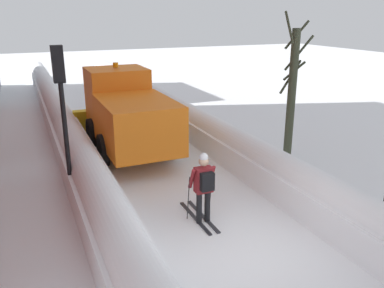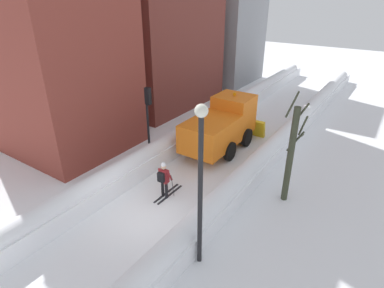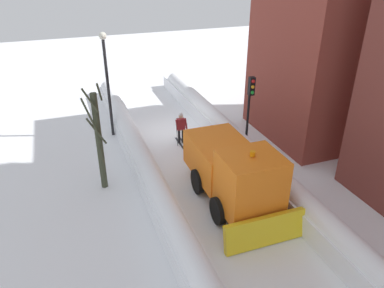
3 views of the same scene
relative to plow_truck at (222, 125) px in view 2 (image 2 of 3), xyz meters
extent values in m
plane|color=white|center=(0.49, 2.48, -1.48)|extent=(80.00, 80.00, 0.00)
cube|color=white|center=(-2.03, 2.48, -1.04)|extent=(1.10, 36.00, 0.87)
cylinder|color=white|center=(-2.03, 2.48, -0.61)|extent=(0.90, 34.20, 0.90)
cube|color=white|center=(3.01, 2.48, -1.08)|extent=(1.10, 36.00, 0.78)
cylinder|color=white|center=(3.01, 2.48, -0.69)|extent=(0.90, 34.20, 0.90)
cube|color=brown|center=(-8.39, -4.61, 3.86)|extent=(7.83, 6.36, 10.67)
cube|color=gray|center=(-8.39, 14.13, 3.76)|extent=(7.41, 6.80, 10.48)
cube|color=orange|center=(0.00, -1.32, -0.08)|extent=(2.30, 3.40, 1.60)
cube|color=orange|center=(0.00, 1.38, 0.27)|extent=(2.20, 2.00, 2.30)
cube|color=black|center=(0.00, 2.34, 0.78)|extent=(1.85, 0.06, 1.01)
cube|color=yellow|center=(0.00, 2.73, -0.93)|extent=(3.20, 0.46, 1.13)
cylinder|color=orange|center=(0.00, 1.38, 1.54)|extent=(0.20, 0.20, 0.18)
cylinder|color=black|center=(-1.15, 1.08, -0.93)|extent=(0.25, 1.10, 1.10)
cylinder|color=black|center=(1.15, 1.08, -0.93)|extent=(0.25, 1.10, 1.10)
cylinder|color=black|center=(-1.15, -1.12, -0.93)|extent=(0.25, 1.10, 1.10)
cylinder|color=black|center=(1.15, -1.12, -0.93)|extent=(0.25, 1.10, 1.10)
cylinder|color=black|center=(0.20, -5.91, -1.07)|extent=(0.14, 0.14, 0.82)
cylinder|color=black|center=(0.42, -5.91, -1.07)|extent=(0.14, 0.14, 0.82)
cube|color=maroon|center=(0.31, -5.91, -0.35)|extent=(0.42, 0.26, 0.62)
cube|color=black|center=(0.31, -6.12, -0.32)|extent=(0.32, 0.16, 0.44)
sphere|color=tan|center=(0.31, -5.91, 0.12)|extent=(0.24, 0.24, 0.24)
sphere|color=silver|center=(0.31, -5.91, 0.22)|extent=(0.22, 0.22, 0.22)
cylinder|color=maroon|center=(0.05, -5.81, -0.32)|extent=(0.09, 0.33, 0.56)
cylinder|color=maroon|center=(0.57, -5.81, -0.32)|extent=(0.09, 0.33, 0.56)
cube|color=black|center=(0.20, -5.66, -1.46)|extent=(0.09, 1.80, 0.03)
cube|color=black|center=(0.42, -5.66, -1.46)|extent=(0.09, 1.80, 0.03)
cylinder|color=#262628|center=(0.01, -5.69, -0.88)|extent=(0.02, 0.19, 1.19)
cylinder|color=#262628|center=(0.61, -5.69, -0.88)|extent=(0.02, 0.19, 1.19)
cylinder|color=black|center=(-2.51, -3.65, 0.16)|extent=(0.12, 0.12, 3.27)
cube|color=black|center=(-2.51, -3.51, 2.24)|extent=(0.28, 0.24, 0.90)
sphere|color=red|center=(-2.51, -3.38, 2.52)|extent=(0.18, 0.18, 0.18)
sphere|color=gold|center=(-2.51, -3.38, 2.24)|extent=(0.18, 0.18, 0.18)
sphere|color=green|center=(-2.51, -3.38, 1.96)|extent=(0.18, 0.18, 0.18)
cylinder|color=black|center=(3.70, -8.23, 1.25)|extent=(0.16, 0.16, 5.45)
sphere|color=silver|center=(3.70, -8.23, 4.15)|extent=(0.40, 0.40, 0.40)
cylinder|color=#383C2B|center=(4.94, -2.98, 0.74)|extent=(0.28, 0.28, 4.44)
cylinder|color=#383C2B|center=(5.21, -2.82, 2.15)|extent=(0.50, 0.87, 1.24)
cylinder|color=#383C2B|center=(4.99, -2.76, 1.36)|extent=(0.70, 0.24, 1.15)
cylinder|color=#383C2B|center=(4.69, -2.90, 3.00)|extent=(0.27, 0.78, 0.99)
cylinder|color=#383C2B|center=(5.10, -2.79, 2.74)|extent=(0.58, 0.55, 0.97)
cylinder|color=#383C2B|center=(5.10, -2.80, 1.57)|extent=(0.53, 0.57, 0.73)
camera|label=1|loc=(-3.41, -13.82, 3.43)|focal=37.33mm
camera|label=2|loc=(8.12, -15.27, 7.20)|focal=29.71mm
camera|label=3|loc=(6.01, 11.56, 7.96)|focal=34.65mm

